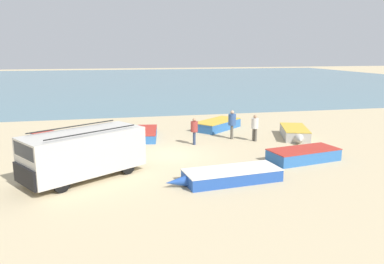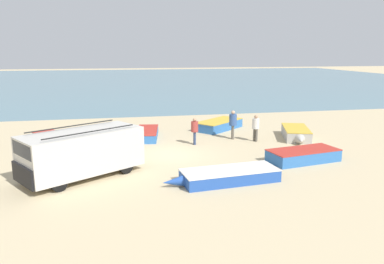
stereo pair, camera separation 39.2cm
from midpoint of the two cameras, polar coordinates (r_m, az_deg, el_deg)
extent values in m
plane|color=tan|center=(20.18, -4.05, -3.48)|extent=(200.00, 200.00, 0.00)
cube|color=slate|center=(71.48, -10.21, 7.75)|extent=(120.00, 80.00, 0.01)
cube|color=beige|center=(17.04, -16.77, -2.90)|extent=(5.46, 4.59, 1.78)
cube|color=black|center=(16.15, -24.82, -6.17)|extent=(1.15, 1.70, 0.80)
cube|color=#1E232D|center=(15.91, -24.88, -2.65)|extent=(1.07, 1.60, 0.57)
cylinder|color=black|center=(15.80, -19.99, -7.48)|extent=(0.68, 0.55, 0.67)
cylinder|color=black|center=(17.44, -22.69, -5.84)|extent=(0.68, 0.55, 0.67)
cylinder|color=black|center=(17.29, -10.46, -5.21)|extent=(0.68, 0.55, 0.67)
cylinder|color=black|center=(18.80, -13.76, -3.93)|extent=(0.68, 0.55, 0.67)
cylinder|color=black|center=(16.10, -15.55, 0.00)|extent=(3.55, 2.34, 0.05)
cylinder|color=black|center=(17.53, -18.29, 0.81)|extent=(3.55, 2.34, 0.05)
cube|color=#2D66AD|center=(24.08, -7.44, -0.33)|extent=(1.75, 3.54, 0.50)
cone|color=#2D66AD|center=(26.10, -7.18, 0.66)|extent=(0.58, 0.81, 0.47)
cube|color=#B22D23|center=(24.04, -7.45, 0.10)|extent=(1.19, 0.37, 0.05)
cube|color=#B22D23|center=(24.03, -7.46, 0.29)|extent=(1.77, 3.57, 0.04)
cube|color=#2D66AD|center=(19.78, 16.07, -3.41)|extent=(3.77, 2.16, 0.57)
cone|color=#2D66AD|center=(21.18, 20.66, -2.70)|extent=(0.87, 0.68, 0.55)
cube|color=#B22D23|center=(19.72, 16.11, -2.79)|extent=(0.45, 1.43, 0.05)
cube|color=#B22D23|center=(19.70, 16.13, -2.55)|extent=(3.81, 2.18, 0.04)
cube|color=#2D66AD|center=(26.63, 3.45, 1.07)|extent=(3.87, 3.62, 0.60)
cone|color=#2D66AD|center=(28.45, 5.98, 1.76)|extent=(0.98, 0.95, 0.57)
cube|color=gold|center=(26.58, 3.45, 1.57)|extent=(1.14, 1.32, 0.05)
cube|color=gold|center=(26.57, 3.46, 1.75)|extent=(3.91, 3.66, 0.04)
cube|color=#ADA89E|center=(24.79, 14.91, -0.12)|extent=(2.41, 3.50, 0.64)
cone|color=#ADA89E|center=(22.92, 15.62, -1.17)|extent=(0.80, 0.86, 0.61)
cube|color=gold|center=(24.74, 14.94, 0.45)|extent=(1.35, 0.62, 0.05)
cube|color=gold|center=(24.73, 14.95, 0.65)|extent=(2.44, 3.53, 0.04)
cube|color=navy|center=(23.77, -20.47, -1.15)|extent=(3.14, 3.40, 0.54)
cone|color=navy|center=(22.09, -17.64, -1.93)|extent=(0.87, 0.89, 0.51)
cube|color=#B22D23|center=(23.72, -20.51, -0.67)|extent=(1.03, 0.91, 0.05)
cube|color=#B22D23|center=(23.71, -20.53, -0.47)|extent=(3.17, 3.43, 0.04)
cube|color=#234CA3|center=(16.20, 5.42, -6.62)|extent=(4.25, 2.00, 0.49)
cone|color=#234CA3|center=(15.39, -3.19, -7.61)|extent=(0.95, 0.56, 0.47)
cube|color=silver|center=(16.14, 5.43, -6.01)|extent=(0.36, 1.44, 0.05)
cube|color=silver|center=(16.11, 5.43, -5.73)|extent=(4.29, 2.02, 0.04)
cylinder|color=#5B564C|center=(23.86, 5.60, 0.06)|extent=(0.17, 0.17, 0.88)
cylinder|color=#5B564C|center=(23.68, 5.64, -0.03)|extent=(0.17, 0.17, 0.88)
cylinder|color=#335189|center=(23.61, 5.66, 1.88)|extent=(0.48, 0.48, 0.70)
sphere|color=tan|center=(23.53, 5.68, 3.00)|extent=(0.24, 0.24, 0.24)
cylinder|color=#5B564C|center=(23.39, 8.87, -0.38)|extent=(0.15, 0.15, 0.80)
cylinder|color=#5B564C|center=(23.29, 9.20, -0.45)|extent=(0.15, 0.15, 0.80)
cylinder|color=silver|center=(23.19, 9.09, 1.31)|extent=(0.43, 0.43, 0.63)
sphere|color=tan|center=(23.12, 9.13, 2.34)|extent=(0.22, 0.22, 0.22)
cylinder|color=navy|center=(22.14, -0.14, -0.98)|extent=(0.15, 0.15, 0.78)
cylinder|color=navy|center=(22.30, -0.18, -0.89)|extent=(0.15, 0.15, 0.78)
cylinder|color=#993833|center=(22.07, -0.16, 0.83)|extent=(0.42, 0.42, 0.61)
sphere|color=tan|center=(21.99, -0.16, 1.88)|extent=(0.21, 0.21, 0.21)
camera|label=1|loc=(0.20, -90.53, -0.12)|focal=35.00mm
camera|label=2|loc=(0.20, 89.47, 0.12)|focal=35.00mm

